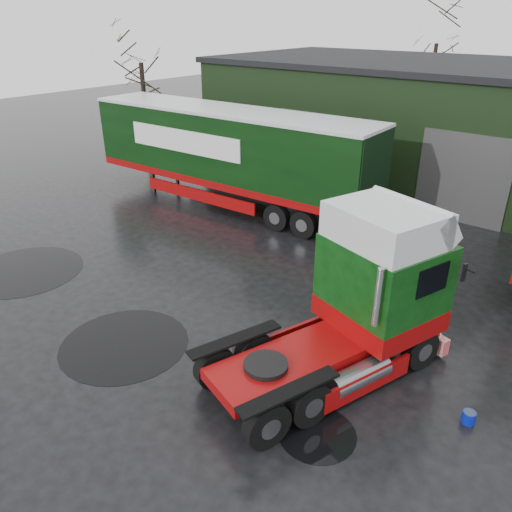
{
  "coord_description": "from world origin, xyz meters",
  "views": [
    {
      "loc": [
        8.23,
        -8.44,
        8.63
      ],
      "look_at": [
        -0.65,
        2.62,
        1.7
      ],
      "focal_mm": 35.0,
      "sensor_mm": 36.0,
      "label": 1
    }
  ],
  "objects_px": {
    "trailer_left": "(229,158)",
    "wash_bucket": "(469,417)",
    "hero_tractor": "(324,304)",
    "tree_left": "(144,92)",
    "tree_back_a": "(432,71)",
    "warehouse": "(506,130)"
  },
  "relations": [
    {
      "from": "hero_tractor",
      "to": "wash_bucket",
      "type": "bearing_deg",
      "value": 29.99
    },
    {
      "from": "wash_bucket",
      "to": "tree_back_a",
      "type": "bearing_deg",
      "value": 113.85
    },
    {
      "from": "hero_tractor",
      "to": "tree_left",
      "type": "xyz_separation_m",
      "value": [
        -19.99,
        11.23,
        2.05
      ]
    },
    {
      "from": "trailer_left",
      "to": "wash_bucket",
      "type": "bearing_deg",
      "value": -120.55
    },
    {
      "from": "trailer_left",
      "to": "tree_back_a",
      "type": "relative_size",
      "value": 1.59
    },
    {
      "from": "hero_tractor",
      "to": "wash_bucket",
      "type": "relative_size",
      "value": 22.36
    },
    {
      "from": "hero_tractor",
      "to": "tree_left",
      "type": "height_order",
      "value": "tree_left"
    },
    {
      "from": "warehouse",
      "to": "hero_tractor",
      "type": "distance_m",
      "value": 19.28
    },
    {
      "from": "hero_tractor",
      "to": "trailer_left",
      "type": "relative_size",
      "value": 0.47
    },
    {
      "from": "warehouse",
      "to": "tree_back_a",
      "type": "relative_size",
      "value": 3.41
    },
    {
      "from": "trailer_left",
      "to": "tree_back_a",
      "type": "height_order",
      "value": "tree_back_a"
    },
    {
      "from": "warehouse",
      "to": "tree_back_a",
      "type": "xyz_separation_m",
      "value": [
        -8.0,
        10.0,
        1.59
      ]
    },
    {
      "from": "trailer_left",
      "to": "tree_left",
      "type": "height_order",
      "value": "tree_left"
    },
    {
      "from": "hero_tractor",
      "to": "tree_back_a",
      "type": "distance_m",
      "value": 30.69
    },
    {
      "from": "trailer_left",
      "to": "hero_tractor",
      "type": "bearing_deg",
      "value": -130.74
    },
    {
      "from": "hero_tractor",
      "to": "wash_bucket",
      "type": "height_order",
      "value": "hero_tractor"
    },
    {
      "from": "wash_bucket",
      "to": "tree_left",
      "type": "xyz_separation_m",
      "value": [
        -23.59,
        10.48,
        4.1
      ]
    },
    {
      "from": "wash_bucket",
      "to": "tree_left",
      "type": "bearing_deg",
      "value": 156.05
    },
    {
      "from": "warehouse",
      "to": "wash_bucket",
      "type": "height_order",
      "value": "warehouse"
    },
    {
      "from": "hero_tractor",
      "to": "tree_left",
      "type": "bearing_deg",
      "value": 168.86
    },
    {
      "from": "tree_back_a",
      "to": "warehouse",
      "type": "bearing_deg",
      "value": -51.34
    },
    {
      "from": "tree_back_a",
      "to": "tree_left",
      "type": "bearing_deg",
      "value": -121.43
    }
  ]
}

